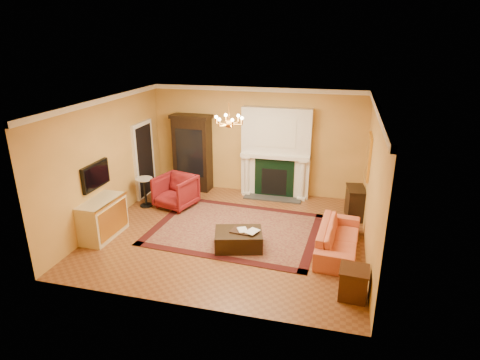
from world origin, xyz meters
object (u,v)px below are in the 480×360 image
(pedestal_table, at_px, (145,190))
(leather_ottoman, at_px, (239,239))
(china_cabinet, at_px, (193,154))
(commode, at_px, (102,218))
(coral_sofa, at_px, (339,234))
(console_table, at_px, (355,203))
(wingback_armchair, at_px, (176,190))
(end_table, at_px, (353,284))

(pedestal_table, bearing_deg, leather_ottoman, -27.49)
(china_cabinet, bearing_deg, commode, -101.51)
(china_cabinet, distance_m, pedestal_table, 1.85)
(coral_sofa, distance_m, console_table, 1.83)
(china_cabinet, bearing_deg, coral_sofa, -28.93)
(wingback_armchair, relative_size, commode, 0.79)
(china_cabinet, height_order, coral_sofa, china_cabinet)
(wingback_armchair, relative_size, pedestal_table, 1.19)
(wingback_armchair, xyz_separation_m, pedestal_table, (-0.79, -0.18, -0.01))
(commode, relative_size, end_table, 2.22)
(end_table, xyz_separation_m, leather_ottoman, (-2.35, 1.17, -0.07))
(china_cabinet, bearing_deg, console_table, -7.64)
(china_cabinet, relative_size, wingback_armchair, 2.24)
(wingback_armchair, bearing_deg, end_table, -16.80)
(console_table, distance_m, leather_ottoman, 3.27)
(coral_sofa, height_order, leather_ottoman, coral_sofa)
(pedestal_table, bearing_deg, china_cabinet, 63.94)
(commode, distance_m, console_table, 6.02)
(wingback_armchair, distance_m, leather_ottoman, 2.78)
(coral_sofa, bearing_deg, china_cabinet, 61.48)
(commode, bearing_deg, leather_ottoman, 6.02)
(end_table, distance_m, console_table, 3.37)
(wingback_armchair, height_order, pedestal_table, wingback_armchair)
(pedestal_table, bearing_deg, console_table, 6.93)
(china_cabinet, relative_size, console_table, 2.77)
(china_cabinet, xyz_separation_m, leather_ottoman, (2.19, -3.11, -0.85))
(pedestal_table, xyz_separation_m, console_table, (5.37, 0.65, -0.08))
(china_cabinet, xyz_separation_m, end_table, (4.54, -4.28, -0.79))
(wingback_armchair, xyz_separation_m, console_table, (4.58, 0.47, -0.09))
(china_cabinet, bearing_deg, wingback_armchair, -85.31)
(end_table, bearing_deg, commode, 170.33)
(china_cabinet, xyz_separation_m, console_table, (4.60, -0.92, -0.67))
(china_cabinet, distance_m, end_table, 6.29)
(china_cabinet, height_order, leather_ottoman, china_cabinet)
(coral_sofa, bearing_deg, console_table, -6.93)
(end_table, bearing_deg, pedestal_table, 152.96)
(commode, bearing_deg, end_table, -8.15)
(end_table, relative_size, leather_ottoman, 0.54)
(wingback_armchair, height_order, coral_sofa, wingback_armchair)
(pedestal_table, bearing_deg, wingback_armchair, 13.00)
(leather_ottoman, bearing_deg, china_cabinet, 109.65)
(china_cabinet, distance_m, wingback_armchair, 1.51)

